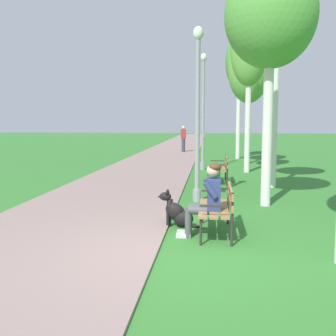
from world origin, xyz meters
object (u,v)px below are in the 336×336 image
(birch_tree_fourth, at_px, (249,49))
(birch_tree_fifth, at_px, (249,70))
(park_bench_near, at_px, (219,205))
(birch_tree_third, at_px, (278,15))
(birch_tree_sixth, at_px, (239,63))
(pedestrian_distant, at_px, (183,139))
(lamp_post_mid, at_px, (203,110))
(dog_black, at_px, (178,213))
(person_seated_on_near_bench, at_px, (207,197))
(litter_bin, at_px, (213,180))
(park_bench_mid, at_px, (221,167))
(birch_tree_second, at_px, (271,17))
(lamp_post_near, at_px, (198,113))

(birch_tree_fourth, relative_size, birch_tree_fifth, 1.07)
(park_bench_near, bearing_deg, birch_tree_third, 71.97)
(birch_tree_sixth, bearing_deg, pedestrian_distant, 128.21)
(lamp_post_mid, bearing_deg, birch_tree_sixth, 70.93)
(dog_black, bearing_deg, park_bench_near, -26.88)
(park_bench_near, distance_m, dog_black, 0.87)
(person_seated_on_near_bench, xyz_separation_m, birch_tree_fifth, (1.69, 11.86, 3.51))
(birch_tree_third, bearing_deg, litter_bin, -149.12)
(park_bench_mid, relative_size, birch_tree_fourth, 0.25)
(birch_tree_second, height_order, birch_tree_sixth, birch_tree_sixth)
(birch_tree_fourth, xyz_separation_m, litter_bin, (-1.28, -4.53, -4.22))
(park_bench_mid, height_order, birch_tree_second, birch_tree_second)
(lamp_post_near, xyz_separation_m, birch_tree_fifth, (1.96, 8.90, 2.06))
(park_bench_near, distance_m, lamp_post_near, 3.24)
(park_bench_near, xyz_separation_m, lamp_post_near, (-0.48, 2.76, 1.62))
(park_bench_mid, height_order, dog_black, park_bench_mid)
(lamp_post_near, xyz_separation_m, birch_tree_second, (1.59, -0.30, 2.07))
(dog_black, height_order, birch_tree_third, birch_tree_third)
(birch_tree_fifth, bearing_deg, park_bench_near, -97.24)
(dog_black, bearing_deg, birch_tree_second, 48.43)
(park_bench_near, xyz_separation_m, birch_tree_third, (1.66, 5.11, 4.40))
(birch_tree_second, relative_size, litter_bin, 7.73)
(birch_tree_fifth, bearing_deg, park_bench_mid, -102.82)
(park_bench_mid, distance_m, birch_tree_second, 5.08)
(birch_tree_fifth, bearing_deg, lamp_post_near, -102.44)
(park_bench_mid, xyz_separation_m, birch_tree_third, (1.51, -0.71, 4.40))
(person_seated_on_near_bench, xyz_separation_m, dog_black, (-0.54, 0.58, -0.42))
(birch_tree_fifth, relative_size, birch_tree_sixth, 0.90)
(birch_tree_third, xyz_separation_m, birch_tree_fifth, (-0.18, 6.55, -0.72))
(lamp_post_near, xyz_separation_m, birch_tree_third, (2.15, 2.35, 2.78))
(park_bench_mid, distance_m, pedestrian_distant, 12.46)
(park_bench_near, relative_size, lamp_post_near, 0.36)
(birch_tree_fifth, bearing_deg, pedestrian_distant, 117.51)
(birch_tree_fifth, bearing_deg, dog_black, -101.16)
(person_seated_on_near_bench, xyz_separation_m, birch_tree_third, (1.87, 5.31, 4.23))
(person_seated_on_near_bench, relative_size, lamp_post_near, 0.30)
(park_bench_mid, height_order, lamp_post_mid, lamp_post_mid)
(dog_black, height_order, birch_tree_fifth, birch_tree_fifth)
(park_bench_near, xyz_separation_m, birch_tree_fifth, (1.48, 11.66, 3.68))
(person_seated_on_near_bench, bearing_deg, dog_black, 133.00)
(lamp_post_mid, bearing_deg, dog_black, -91.68)
(birch_tree_sixth, xyz_separation_m, pedestrian_distant, (-3.09, 3.93, -4.00))
(litter_bin, bearing_deg, person_seated_on_near_bench, -91.74)
(lamp_post_mid, distance_m, birch_tree_sixth, 5.77)
(birch_tree_sixth, bearing_deg, park_bench_mid, -97.26)
(birch_tree_third, relative_size, pedestrian_distant, 3.65)
(person_seated_on_near_bench, distance_m, birch_tree_fifth, 12.49)
(birch_tree_sixth, bearing_deg, birch_tree_second, -90.55)
(litter_bin, xyz_separation_m, pedestrian_distant, (-1.80, 14.04, 0.49))
(person_seated_on_near_bench, distance_m, birch_tree_fourth, 9.73)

